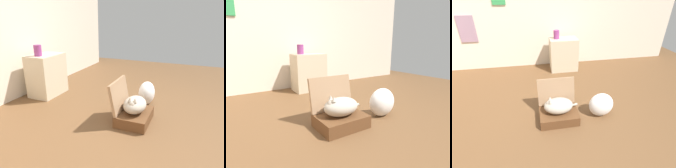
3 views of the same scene
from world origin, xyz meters
TOP-DOWN VIEW (x-y plane):
  - ground_plane at (0.00, 0.00)m, footprint 7.68×7.68m
  - wall_back at (-0.00, 2.26)m, footprint 6.40×0.15m
  - suitcase_base at (0.14, 0.18)m, footprint 0.53×0.39m
  - suitcase_lid at (0.14, 0.39)m, footprint 0.53×0.11m
  - cat at (0.13, 0.18)m, footprint 0.48×0.28m
  - plastic_bag_white at (0.75, 0.18)m, footprint 0.35×0.24m
  - side_table at (0.51, 1.85)m, footprint 0.59×0.41m
  - vase_tall at (0.36, 1.86)m, footprint 0.12×0.12m

SIDE VIEW (x-z plane):
  - ground_plane at x=0.00m, z-range 0.00..0.00m
  - suitcase_base at x=0.14m, z-range 0.00..0.14m
  - plastic_bag_white at x=0.75m, z-range 0.00..0.35m
  - cat at x=0.13m, z-range 0.12..0.36m
  - suitcase_lid at x=0.14m, z-range 0.14..0.53m
  - side_table at x=0.51m, z-range 0.00..0.69m
  - vase_tall at x=0.36m, z-range 0.69..0.87m
  - wall_back at x=0.00m, z-range 0.00..2.60m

